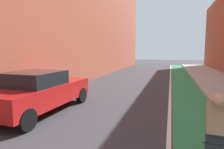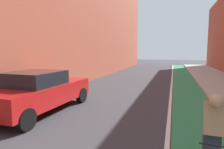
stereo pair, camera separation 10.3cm
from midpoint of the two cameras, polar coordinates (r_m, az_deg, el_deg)
ground_plane at (r=12.83m, az=7.26°, el=-3.46°), size 87.40×87.40×0.00m
bike_lane_paint at (r=14.66m, az=19.89°, el=-2.54°), size 1.60×39.73×0.00m
lane_divider_stripe at (r=14.64m, az=16.37°, el=-2.42°), size 0.12×39.73×0.00m
sidewalk_right at (r=15.00m, az=29.38°, el=-2.53°), size 3.35×39.73×0.14m
parked_sedan_red at (r=7.82m, az=-20.80°, el=-4.52°), size 2.06×4.49×1.53m
cyclist_mid at (r=3.94m, az=27.12°, el=-14.97°), size 0.48×1.65×1.58m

